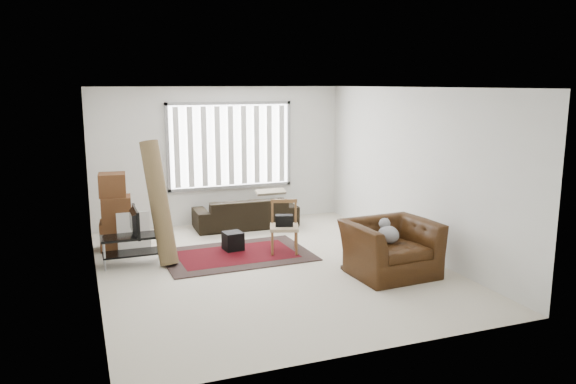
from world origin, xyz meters
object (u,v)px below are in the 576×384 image
(moving_boxes, at_px, (115,214))
(armchair, at_px, (391,244))
(sofa, at_px, (246,208))
(side_chair, at_px, (284,224))
(tv_stand, at_px, (132,244))

(moving_boxes, distance_m, armchair, 4.58)
(sofa, xyz_separation_m, armchair, (1.19, -3.40, 0.08))
(armchair, bearing_deg, side_chair, 121.23)
(tv_stand, height_order, side_chair, side_chair)
(tv_stand, height_order, sofa, sofa)
(tv_stand, relative_size, moving_boxes, 0.72)
(armchair, bearing_deg, tv_stand, 149.42)
(sofa, distance_m, armchair, 3.60)
(tv_stand, distance_m, armchair, 3.92)
(tv_stand, distance_m, side_chair, 2.43)
(side_chair, xyz_separation_m, armchair, (1.08, -1.56, -0.02))
(tv_stand, bearing_deg, side_chair, -5.55)
(sofa, height_order, armchair, armchair)
(sofa, bearing_deg, armchair, 110.64)
(moving_boxes, bearing_deg, sofa, 14.43)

